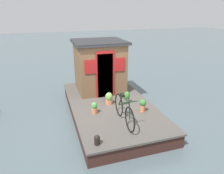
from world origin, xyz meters
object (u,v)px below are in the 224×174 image
Objects in this scene: potted_plant_rosemary at (94,108)px; mooring_bollard at (97,140)px; potted_plant_succulent at (143,105)px; potted_plant_fern at (127,97)px; potted_plant_sage at (109,98)px; bicycle at (124,110)px; houseboat_cabin at (99,66)px.

mooring_bollard is at bearing 168.90° from potted_plant_rosemary.
potted_plant_rosemary is at bearing 76.73° from potted_plant_succulent.
mooring_bollard is at bearing 124.63° from potted_plant_succulent.
potted_plant_fern is at bearing -37.94° from mooring_bollard.
potted_plant_succulent is at bearing -135.94° from potted_plant_sage.
potted_plant_rosemary is (0.84, 0.71, -0.20)m from bicycle.
potted_plant_rosemary is at bearing 108.43° from potted_plant_fern.
bicycle is 0.98m from potted_plant_succulent.
houseboat_cabin reaches higher than potted_plant_fern.
bicycle reaches higher than potted_plant_succulent.
potted_plant_succulent is 1.28m from potted_plant_sage.
houseboat_cabin is 2.37m from potted_plant_rosemary.
mooring_bollard is at bearing 164.16° from houseboat_cabin.
potted_plant_sage is (0.92, 0.89, -0.03)m from potted_plant_succulent.
bicycle is 1.43m from potted_plant_fern.
mooring_bollard is at bearing 142.06° from potted_plant_fern.
bicycle reaches higher than potted_plant_fern.
bicycle is 3.88× the size of potted_plant_sage.
houseboat_cabin is 3.00m from bicycle.
potted_plant_fern is 0.66m from potted_plant_sage.
mooring_bollard is (-1.67, 0.33, -0.06)m from potted_plant_rosemary.
bicycle is 6.39× the size of mooring_bollard.
potted_plant_succulent is 1.61m from potted_plant_rosemary.
potted_plant_succulent reaches higher than mooring_bollard.
potted_plant_rosemary is at bearing -11.10° from mooring_bollard.
potted_plant_succulent is 1.10× the size of potted_plant_rosemary.
potted_plant_fern is at bearing -25.38° from bicycle.
houseboat_cabin reaches higher than potted_plant_sage.
potted_plant_fern is 1.00× the size of potted_plant_sage.
potted_plant_fern reaches higher than potted_plant_rosemary.
houseboat_cabin is at bearing 19.42° from potted_plant_fern.
potted_plant_sage is (-1.54, 0.07, -0.82)m from houseboat_cabin.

